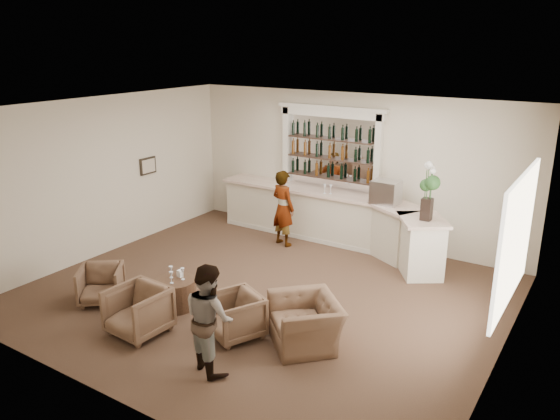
% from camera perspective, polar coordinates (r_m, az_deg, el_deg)
% --- Properties ---
extents(ground, '(8.00, 8.00, 0.00)m').
position_cam_1_polar(ground, '(9.93, -1.74, -8.80)').
color(ground, brown).
rests_on(ground, ground).
extents(room_shell, '(8.04, 7.02, 3.32)m').
position_cam_1_polar(room_shell, '(9.63, 1.33, 5.16)').
color(room_shell, beige).
rests_on(room_shell, ground).
extents(bar_counter, '(5.72, 1.80, 1.14)m').
position_cam_1_polar(bar_counter, '(12.18, 5.58, -0.89)').
color(bar_counter, silver).
rests_on(bar_counter, ground).
extents(back_bar_alcove, '(2.64, 0.25, 3.00)m').
position_cam_1_polar(back_bar_alcove, '(12.32, 5.27, 6.34)').
color(back_bar_alcove, white).
rests_on(back_bar_alcove, ground).
extents(cocktail_table, '(0.68, 0.68, 0.50)m').
position_cam_1_polar(cocktail_table, '(9.56, -10.80, -8.55)').
color(cocktail_table, '#503222').
rests_on(cocktail_table, ground).
extents(sommelier, '(0.70, 0.55, 1.69)m').
position_cam_1_polar(sommelier, '(11.95, 0.32, 0.21)').
color(sommelier, gray).
rests_on(sommelier, ground).
extents(guest, '(0.92, 0.84, 1.55)m').
position_cam_1_polar(guest, '(7.59, -7.41, -11.11)').
color(guest, gray).
rests_on(guest, ground).
extents(armchair_left, '(1.00, 1.00, 0.66)m').
position_cam_1_polar(armchair_left, '(10.02, -18.20, -7.39)').
color(armchair_left, brown).
rests_on(armchair_left, ground).
extents(armchair_center, '(0.86, 0.88, 0.76)m').
position_cam_1_polar(armchair_center, '(8.83, -14.60, -10.16)').
color(armchair_center, brown).
rests_on(armchair_center, ground).
extents(armchair_right, '(1.01, 1.02, 0.70)m').
position_cam_1_polar(armchair_right, '(8.51, -4.72, -10.94)').
color(armchair_right, brown).
rests_on(armchair_right, ground).
extents(armchair_far, '(1.44, 1.44, 0.71)m').
position_cam_1_polar(armchair_far, '(8.30, 2.69, -11.64)').
color(armchair_far, brown).
rests_on(armchair_far, ground).
extents(espresso_machine, '(0.56, 0.48, 0.48)m').
position_cam_1_polar(espresso_machine, '(11.42, 11.01, 1.85)').
color(espresso_machine, '#B8B8BD').
rests_on(espresso_machine, bar_counter).
extents(flower_vase, '(0.30, 0.30, 1.12)m').
position_cam_1_polar(flower_vase, '(10.43, 15.25, 2.29)').
color(flower_vase, black).
rests_on(flower_vase, bar_counter).
extents(wine_glass_bar_left, '(0.07, 0.07, 0.21)m').
position_cam_1_polar(wine_glass_bar_left, '(12.02, 4.69, 2.22)').
color(wine_glass_bar_left, white).
rests_on(wine_glass_bar_left, bar_counter).
extents(wine_glass_bar_right, '(0.07, 0.07, 0.21)m').
position_cam_1_polar(wine_glass_bar_right, '(12.00, 5.31, 2.18)').
color(wine_glass_bar_right, white).
rests_on(wine_glass_bar_right, bar_counter).
extents(wine_glass_tbl_a, '(0.07, 0.07, 0.21)m').
position_cam_1_polar(wine_glass_tbl_a, '(9.50, -11.33, -6.37)').
color(wine_glass_tbl_a, white).
rests_on(wine_glass_tbl_a, cocktail_table).
extents(wine_glass_tbl_b, '(0.07, 0.07, 0.21)m').
position_cam_1_polar(wine_glass_tbl_b, '(9.40, -10.14, -6.58)').
color(wine_glass_tbl_b, white).
rests_on(wine_glass_tbl_b, cocktail_table).
extents(wine_glass_tbl_c, '(0.07, 0.07, 0.21)m').
position_cam_1_polar(wine_glass_tbl_c, '(9.30, -11.29, -6.92)').
color(wine_glass_tbl_c, white).
rests_on(wine_glass_tbl_c, cocktail_table).
extents(napkin_holder, '(0.08, 0.08, 0.12)m').
position_cam_1_polar(napkin_holder, '(9.53, -10.41, -6.54)').
color(napkin_holder, white).
rests_on(napkin_holder, cocktail_table).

